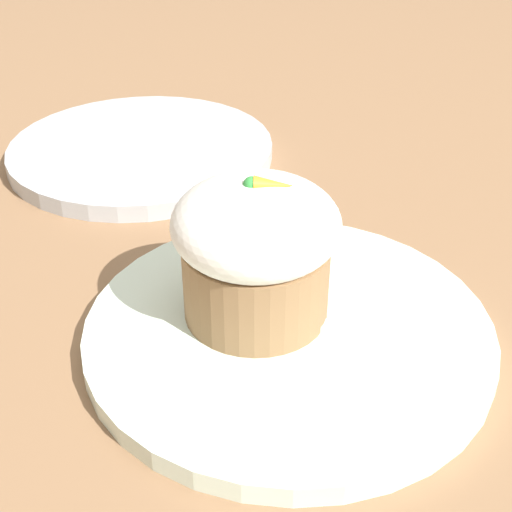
{
  "coord_description": "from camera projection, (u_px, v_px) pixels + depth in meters",
  "views": [
    {
      "loc": [
        -0.01,
        -0.33,
        0.28
      ],
      "look_at": [
        -0.02,
        0.01,
        0.05
      ],
      "focal_mm": 50.0,
      "sensor_mm": 36.0,
      "label": 1
    }
  ],
  "objects": [
    {
      "name": "side_plate",
      "position": [
        142.0,
        150.0,
        0.64
      ],
      "size": [
        0.23,
        0.23,
        0.01
      ],
      "color": "#B2B7BC",
      "rests_on": "ground_plane"
    },
    {
      "name": "carrot_cake",
      "position": [
        256.0,
        248.0,
        0.41
      ],
      "size": [
        0.1,
        0.1,
        0.09
      ],
      "color": "olive",
      "rests_on": "dessert_plate"
    },
    {
      "name": "dessert_plate",
      "position": [
        288.0,
        331.0,
        0.43
      ],
      "size": [
        0.24,
        0.24,
        0.01
      ],
      "color": "silver",
      "rests_on": "ground_plane"
    },
    {
      "name": "spoon",
      "position": [
        305.0,
        321.0,
        0.42
      ],
      "size": [
        0.12,
        0.05,
        0.01
      ],
      "color": "silver",
      "rests_on": "dessert_plate"
    },
    {
      "name": "ground_plane",
      "position": [
        288.0,
        339.0,
        0.43
      ],
      "size": [
        4.0,
        4.0,
        0.0
      ],
      "primitive_type": "plane",
      "color": "#846042"
    }
  ]
}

